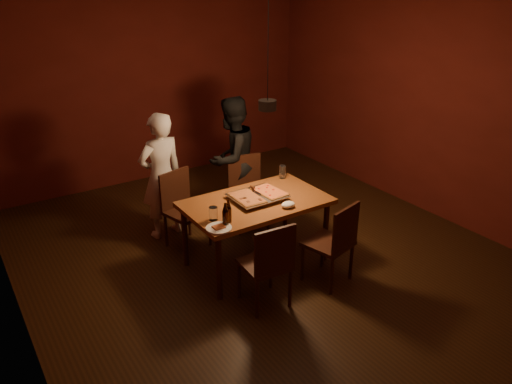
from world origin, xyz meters
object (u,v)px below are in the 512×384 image
chair_far_left (182,202)px  pizza_tray (257,197)px  chair_far_right (247,185)px  beer_bottle_a (225,215)px  chair_near_left (269,259)px  chair_near_right (336,237)px  plate_slice (219,228)px  pendant_lamp (267,104)px  dining_table (256,207)px  beer_bottle_b (228,211)px  diner_dark (232,158)px  diner_white (161,176)px

chair_far_left → pizza_tray: chair_far_left is taller
chair_far_right → beer_bottle_a: 1.54m
chair_near_left → chair_near_right: (0.79, -0.03, 0.00)m
plate_slice → pendant_lamp: bearing=23.9°
chair_near_right → beer_bottle_a: beer_bottle_a is taller
chair_far_left → beer_bottle_a: beer_bottle_a is taller
pizza_tray → chair_far_left: bearing=121.4°
chair_near_right → pendant_lamp: pendant_lamp is taller
chair_near_right → pizza_tray: (-0.41, 0.80, 0.24)m
dining_table → pizza_tray: size_ratio=2.73×
chair_far_left → beer_bottle_a: size_ratio=2.20×
dining_table → beer_bottle_b: size_ratio=6.48×
dining_table → pendant_lamp: 1.09m
chair_far_left → chair_near_right: 1.84m
beer_bottle_a → diner_dark: 1.77m
dining_table → diner_dark: bearing=70.9°
chair_near_right → pendant_lamp: bearing=96.6°
beer_bottle_b → pendant_lamp: size_ratio=0.21×
beer_bottle_b → diner_dark: (0.89, 1.43, -0.08)m
chair_far_right → diner_dark: size_ratio=0.32×
chair_far_right → diner_white: bearing=-4.4°
beer_bottle_b → pendant_lamp: (0.63, 0.27, 0.89)m
pizza_tray → diner_white: diner_white is taller
dining_table → plate_slice: plate_slice is taller
dining_table → pendant_lamp: bearing=4.6°
chair_far_left → beer_bottle_b: (-0.01, -1.08, 0.33)m
chair_far_left → pendant_lamp: pendant_lamp is taller
chair_far_left → beer_bottle_a: 1.18m
chair_near_right → chair_far_left: bearing=105.7°
pizza_tray → beer_bottle_a: (-0.58, -0.33, 0.09)m
chair_near_left → diner_dark: (0.75, 1.91, 0.25)m
chair_near_right → beer_bottle_a: bearing=140.7°
plate_slice → beer_bottle_b: bearing=26.4°
chair_far_right → diner_white: diner_white is taller
beer_bottle_b → pendant_lamp: pendant_lamp is taller
dining_table → beer_bottle_a: (-0.55, -0.31, 0.19)m
chair_far_left → chair_near_left: 1.57m
chair_far_right → chair_near_left: bearing=77.9°
chair_near_right → plate_slice: 1.19m
chair_far_left → plate_slice: bearing=67.7°
chair_near_left → chair_near_right: bearing=2.2°
pizza_tray → diner_dark: (0.37, 1.15, 0.01)m
beer_bottle_a → diner_dark: bearing=57.2°
chair_far_left → pendant_lamp: 1.60m
chair_far_left → diner_white: size_ratio=0.34×
plate_slice → pendant_lamp: pendant_lamp is taller
dining_table → plate_slice: bearing=-152.3°
diner_white → pendant_lamp: pendant_lamp is taller
chair_far_left → beer_bottle_a: (-0.07, -1.13, 0.33)m
chair_far_right → diner_white: size_ratio=0.33×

